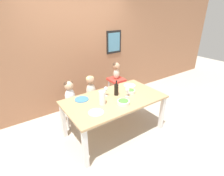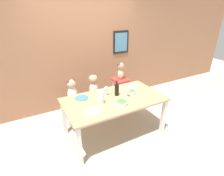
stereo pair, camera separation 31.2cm
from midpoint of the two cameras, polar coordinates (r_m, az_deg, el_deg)
ground_plane at (r=3.56m, az=3.18°, el=-14.23°), size 14.00×14.00×0.00m
wall_back at (r=4.12m, az=-6.78°, el=12.14°), size 10.00×0.09×2.70m
dining_table at (r=3.18m, az=3.46°, el=-4.91°), size 1.79×0.99×0.75m
chair_far_left at (r=3.72m, az=-10.08°, el=-5.56°), size 0.39×0.41×0.45m
chair_far_center at (r=3.87m, az=-3.48°, el=-3.95°), size 0.39×0.41×0.45m
chair_right_highchair at (r=4.07m, az=4.95°, el=0.69°), size 0.33×0.35×0.75m
person_child_left at (r=3.56m, az=-10.50°, el=-0.64°), size 0.20×0.19×0.51m
person_child_center at (r=3.71m, az=-3.63°, el=0.84°), size 0.20×0.19×0.51m
person_baby_right at (r=3.93m, az=5.15°, el=6.17°), size 0.16×0.17×0.38m
wine_bottle at (r=3.22m, az=4.35°, el=-0.59°), size 0.08×0.08×0.29m
paper_towel_roll at (r=2.92m, az=-0.71°, el=-3.12°), size 0.11×0.11×0.24m
wine_glass_near at (r=3.16m, az=7.92°, el=-0.91°), size 0.08×0.08×0.19m
wine_glass_far at (r=3.19m, az=0.88°, el=-0.37°), size 0.08×0.08×0.19m
salad_bowl_large at (r=2.95m, az=6.23°, el=-4.77°), size 0.21×0.21×0.08m
salad_bowl_small at (r=3.33m, az=9.09°, el=-1.34°), size 0.17×0.17×0.08m
dinner_plate_front_left at (r=2.76m, az=-3.15°, el=-7.73°), size 0.25×0.25×0.01m
dinner_plate_back_left at (r=3.18m, az=-7.09°, el=-3.25°), size 0.25×0.25×0.01m
dinner_plate_back_right at (r=3.66m, az=9.10°, el=0.52°), size 0.25×0.25×0.01m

